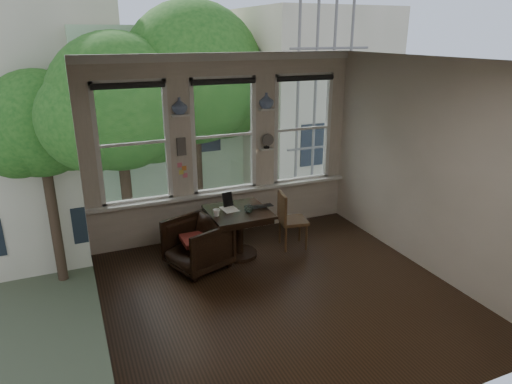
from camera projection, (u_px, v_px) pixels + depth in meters
name	position (u px, v px, depth m)	size (l,w,h in m)	color
ground	(282.00, 294.00, 6.06)	(4.50, 4.50, 0.00)	black
ceiling	(287.00, 60.00, 5.07)	(4.50, 4.50, 0.00)	silver
wall_back	(224.00, 147.00, 7.52)	(4.50, 4.50, 0.00)	beige
wall_front	(411.00, 271.00, 3.61)	(4.50, 4.50, 0.00)	beige
wall_left	(90.00, 215.00, 4.73)	(4.50, 4.50, 0.00)	beige
wall_right	(428.00, 167.00, 6.40)	(4.50, 4.50, 0.00)	beige
window_left	(133.00, 143.00, 6.91)	(1.10, 0.12, 1.90)	white
window_center	(223.00, 136.00, 7.45)	(1.10, 0.12, 1.90)	white
window_right	(301.00, 129.00, 7.99)	(1.10, 0.12, 1.90)	white
shelf_left	(180.00, 115.00, 6.96)	(0.26, 0.16, 0.03)	white
shelf_right	(266.00, 109.00, 7.50)	(0.26, 0.16, 0.03)	white
intercom	(181.00, 146.00, 7.15)	(0.14, 0.06, 0.28)	#59544F
sticky_notes	(182.00, 168.00, 7.27)	(0.16, 0.01, 0.24)	pink
desk_fan	(267.00, 143.00, 7.67)	(0.20, 0.20, 0.24)	#59544F
vase_left	(179.00, 106.00, 6.92)	(0.24, 0.24, 0.25)	silver
vase_right	(266.00, 101.00, 7.45)	(0.24, 0.24, 0.25)	silver
table	(239.00, 233.00, 7.00)	(0.90, 0.90, 0.75)	black
armchair_left	(198.00, 244.00, 6.65)	(0.79, 0.81, 0.74)	black
cushion_red	(198.00, 239.00, 6.62)	(0.45, 0.45, 0.06)	maroon
side_chair_right	(293.00, 220.00, 7.28)	(0.42, 0.42, 0.92)	#452818
laptop	(263.00, 208.00, 6.95)	(0.36, 0.23, 0.03)	black
mug	(217.00, 213.00, 6.66)	(0.11, 0.11, 0.10)	white
drinking_glass	(249.00, 209.00, 6.78)	(0.13, 0.13, 0.11)	white
tablet	(228.00, 199.00, 7.02)	(0.16, 0.02, 0.22)	black
papers	(229.00, 209.00, 6.93)	(0.22, 0.30, 0.00)	silver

